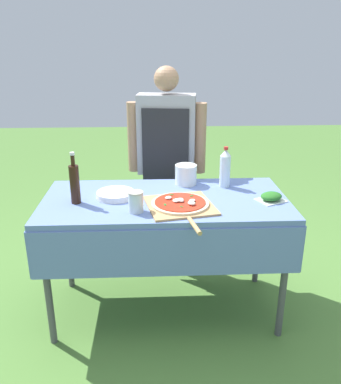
% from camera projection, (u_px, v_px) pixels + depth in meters
% --- Properties ---
extents(ground_plane, '(12.00, 12.00, 0.00)m').
position_uv_depth(ground_plane, '(166.00, 308.00, 2.73)').
color(ground_plane, '#517F38').
extents(prep_table, '(1.49, 0.72, 0.79)m').
position_uv_depth(prep_table, '(165.00, 211.00, 2.48)').
color(prep_table, '#607AB7').
rests_on(prep_table, ground).
extents(person_cook, '(0.57, 0.23, 1.52)m').
position_uv_depth(person_cook, '(167.00, 154.00, 2.98)').
color(person_cook, '#4C4C51').
rests_on(person_cook, ground).
extents(pizza_on_peel, '(0.43, 0.59, 0.06)m').
position_uv_depth(pizza_on_peel, '(180.00, 204.00, 2.32)').
color(pizza_on_peel, tan).
rests_on(pizza_on_peel, prep_table).
extents(oil_bottle, '(0.06, 0.06, 0.31)m').
position_uv_depth(oil_bottle, '(75.00, 183.00, 2.34)').
color(oil_bottle, black).
rests_on(oil_bottle, prep_table).
extents(water_bottle, '(0.07, 0.07, 0.26)m').
position_uv_depth(water_bottle, '(225.00, 168.00, 2.60)').
color(water_bottle, silver).
rests_on(water_bottle, prep_table).
extents(herb_container, '(0.19, 0.18, 0.05)m').
position_uv_depth(herb_container, '(271.00, 197.00, 2.40)').
color(herb_container, silver).
rests_on(herb_container, prep_table).
extents(mixing_tub, '(0.14, 0.14, 0.13)m').
position_uv_depth(mixing_tub, '(186.00, 175.00, 2.67)').
color(mixing_tub, silver).
rests_on(mixing_tub, prep_table).
extents(plate_stack, '(0.23, 0.23, 0.03)m').
position_uv_depth(plate_stack, '(116.00, 194.00, 2.46)').
color(plate_stack, white).
rests_on(plate_stack, prep_table).
extents(sauce_jar, '(0.09, 0.09, 0.12)m').
position_uv_depth(sauce_jar, '(136.00, 203.00, 2.24)').
color(sauce_jar, silver).
rests_on(sauce_jar, prep_table).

